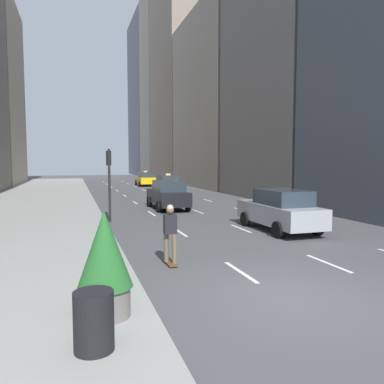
{
  "coord_description": "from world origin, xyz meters",
  "views": [
    {
      "loc": [
        -4.42,
        -7.0,
        2.96
      ],
      "look_at": [
        1.39,
        11.33,
        1.41
      ],
      "focal_mm": 35.0,
      "sensor_mm": 36.0,
      "label": 1
    }
  ],
  "objects_px": {
    "trash_can": "(94,321)",
    "skateboarder": "(170,232)",
    "traffic_light_pole": "(109,173)",
    "taxi_second": "(145,179)",
    "sedan_black_near": "(168,195)",
    "planter_with_shrub": "(105,262)",
    "sedan_silver_behind": "(280,210)",
    "taxi_lead": "(167,184)"
  },
  "relations": [
    {
      "from": "taxi_second",
      "to": "skateboarder",
      "type": "relative_size",
      "value": 2.52
    },
    {
      "from": "traffic_light_pole",
      "to": "planter_with_shrub",
      "type": "bearing_deg",
      "value": -95.55
    },
    {
      "from": "taxi_lead",
      "to": "planter_with_shrub",
      "type": "bearing_deg",
      "value": -106.1
    },
    {
      "from": "skateboarder",
      "to": "sedan_black_near",
      "type": "bearing_deg",
      "value": 76.4
    },
    {
      "from": "taxi_lead",
      "to": "traffic_light_pole",
      "type": "xyz_separation_m",
      "value": [
        -6.75,
        -15.39,
        1.53
      ]
    },
    {
      "from": "skateboarder",
      "to": "traffic_light_pole",
      "type": "height_order",
      "value": "traffic_light_pole"
    },
    {
      "from": "taxi_lead",
      "to": "sedan_black_near",
      "type": "xyz_separation_m",
      "value": [
        -2.8,
        -11.47,
        0.03
      ]
    },
    {
      "from": "skateboarder",
      "to": "taxi_second",
      "type": "bearing_deg",
      "value": 80.67
    },
    {
      "from": "taxi_second",
      "to": "sedan_silver_behind",
      "type": "distance_m",
      "value": 31.64
    },
    {
      "from": "sedan_black_near",
      "to": "skateboarder",
      "type": "relative_size",
      "value": 2.68
    },
    {
      "from": "taxi_second",
      "to": "sedan_silver_behind",
      "type": "relative_size",
      "value": 0.94
    },
    {
      "from": "sedan_black_near",
      "to": "taxi_lead",
      "type": "bearing_deg",
      "value": 76.29
    },
    {
      "from": "sedan_black_near",
      "to": "trash_can",
      "type": "distance_m",
      "value": 18.01
    },
    {
      "from": "skateboarder",
      "to": "taxi_lead",
      "type": "bearing_deg",
      "value": 76.35
    },
    {
      "from": "skateboarder",
      "to": "trash_can",
      "type": "relative_size",
      "value": 1.94
    },
    {
      "from": "sedan_black_near",
      "to": "traffic_light_pole",
      "type": "distance_m",
      "value": 5.76
    },
    {
      "from": "skateboarder",
      "to": "traffic_light_pole",
      "type": "bearing_deg",
      "value": 96.21
    },
    {
      "from": "trash_can",
      "to": "planter_with_shrub",
      "type": "relative_size",
      "value": 0.46
    },
    {
      "from": "taxi_second",
      "to": "traffic_light_pole",
      "type": "height_order",
      "value": "traffic_light_pole"
    },
    {
      "from": "taxi_second",
      "to": "trash_can",
      "type": "bearing_deg",
      "value": -101.54
    },
    {
      "from": "sedan_silver_behind",
      "to": "sedan_black_near",
      "type": "bearing_deg",
      "value": 107.83
    },
    {
      "from": "trash_can",
      "to": "skateboarder",
      "type": "bearing_deg",
      "value": 63.29
    },
    {
      "from": "taxi_second",
      "to": "sedan_black_near",
      "type": "height_order",
      "value": "taxi_second"
    },
    {
      "from": "sedan_black_near",
      "to": "sedan_silver_behind",
      "type": "bearing_deg",
      "value": -72.17
    },
    {
      "from": "taxi_second",
      "to": "sedan_black_near",
      "type": "relative_size",
      "value": 0.94
    },
    {
      "from": "sedan_silver_behind",
      "to": "trash_can",
      "type": "relative_size",
      "value": 5.2
    },
    {
      "from": "planter_with_shrub",
      "to": "traffic_light_pole",
      "type": "relative_size",
      "value": 0.54
    },
    {
      "from": "taxi_lead",
      "to": "sedan_black_near",
      "type": "bearing_deg",
      "value": -103.71
    },
    {
      "from": "taxi_lead",
      "to": "sedan_black_near",
      "type": "distance_m",
      "value": 11.81
    },
    {
      "from": "taxi_second",
      "to": "traffic_light_pole",
      "type": "bearing_deg",
      "value": -104.11
    },
    {
      "from": "taxi_second",
      "to": "planter_with_shrub",
      "type": "relative_size",
      "value": 2.26
    },
    {
      "from": "sedan_silver_behind",
      "to": "planter_with_shrub",
      "type": "relative_size",
      "value": 2.4
    },
    {
      "from": "taxi_lead",
      "to": "planter_with_shrub",
      "type": "relative_size",
      "value": 2.26
    },
    {
      "from": "taxi_lead",
      "to": "traffic_light_pole",
      "type": "distance_m",
      "value": 16.87
    },
    {
      "from": "trash_can",
      "to": "sedan_black_near",
      "type": "bearing_deg",
      "value": 72.59
    },
    {
      "from": "traffic_light_pole",
      "to": "sedan_black_near",
      "type": "bearing_deg",
      "value": 44.72
    },
    {
      "from": "taxi_lead",
      "to": "skateboarder",
      "type": "height_order",
      "value": "taxi_lead"
    },
    {
      "from": "sedan_silver_behind",
      "to": "skateboarder",
      "type": "distance_m",
      "value": 6.93
    },
    {
      "from": "sedan_black_near",
      "to": "taxi_second",
      "type": "bearing_deg",
      "value": 83.04
    },
    {
      "from": "taxi_lead",
      "to": "sedan_black_near",
      "type": "relative_size",
      "value": 0.94
    },
    {
      "from": "sedan_black_near",
      "to": "trash_can",
      "type": "relative_size",
      "value": 5.2
    },
    {
      "from": "traffic_light_pole",
      "to": "sedan_silver_behind",
      "type": "bearing_deg",
      "value": -35.4
    }
  ]
}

